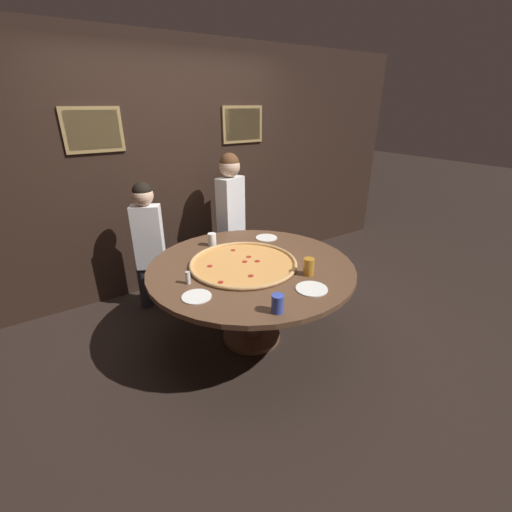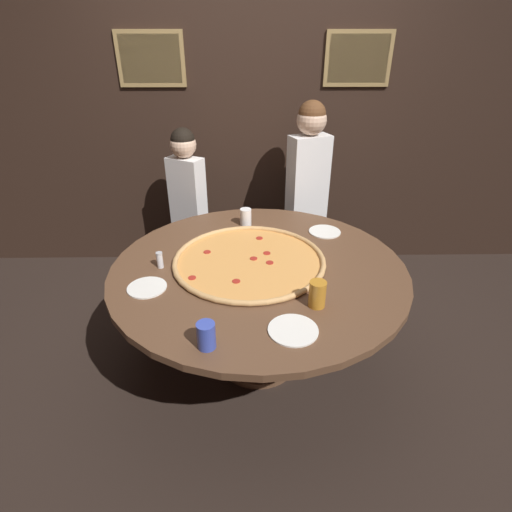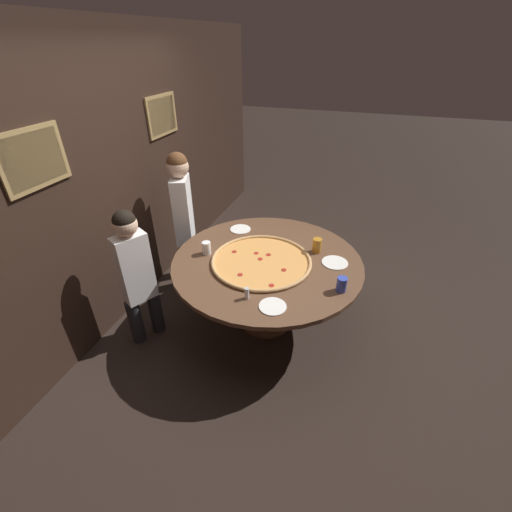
# 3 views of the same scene
# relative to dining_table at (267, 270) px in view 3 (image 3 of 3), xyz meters

# --- Properties ---
(ground_plane) EXTENTS (24.00, 24.00, 0.00)m
(ground_plane) POSITION_rel_dining_table_xyz_m (0.00, 0.00, -0.62)
(ground_plane) COLOR black
(back_wall) EXTENTS (6.40, 0.08, 2.60)m
(back_wall) POSITION_rel_dining_table_xyz_m (0.00, 1.46, 0.68)
(back_wall) COLOR black
(back_wall) RESTS_ON ground_plane
(dining_table) EXTENTS (1.72, 1.72, 0.74)m
(dining_table) POSITION_rel_dining_table_xyz_m (0.00, 0.00, 0.00)
(dining_table) COLOR brown
(dining_table) RESTS_ON ground_plane
(giant_pizza) EXTENTS (0.90, 0.90, 0.03)m
(giant_pizza) POSITION_rel_dining_table_xyz_m (-0.05, 0.04, 0.13)
(giant_pizza) COLOR #E0994C
(giant_pizza) RESTS_ON dining_table
(drink_cup_near_left) EXTENTS (0.08, 0.08, 0.12)m
(drink_cup_near_left) POSITION_rel_dining_table_xyz_m (-0.08, 0.56, 0.18)
(drink_cup_near_left) COLOR white
(drink_cup_near_left) RESTS_ON dining_table
(drink_cup_far_right) EXTENTS (0.08, 0.08, 0.14)m
(drink_cup_far_right) POSITION_rel_dining_table_xyz_m (0.28, -0.40, 0.19)
(drink_cup_far_right) COLOR #BC7A23
(drink_cup_far_right) RESTS_ON dining_table
(drink_cup_front_edge) EXTENTS (0.08, 0.08, 0.12)m
(drink_cup_front_edge) POSITION_rel_dining_table_xyz_m (-0.24, -0.69, 0.18)
(drink_cup_front_edge) COLOR #384CB7
(drink_cup_front_edge) RESTS_ON dining_table
(white_plate_near_front) EXTENTS (0.21, 0.21, 0.01)m
(white_plate_near_front) POSITION_rel_dining_table_xyz_m (-0.60, -0.23, 0.12)
(white_plate_near_front) COLOR white
(white_plate_near_front) RESTS_ON dining_table
(white_plate_far_back) EXTENTS (0.21, 0.21, 0.01)m
(white_plate_far_back) POSITION_rel_dining_table_xyz_m (0.46, 0.44, 0.12)
(white_plate_far_back) COLOR white
(white_plate_far_back) RESTS_ON dining_table
(white_plate_right_side) EXTENTS (0.23, 0.23, 0.01)m
(white_plate_right_side) POSITION_rel_dining_table_xyz_m (0.15, -0.59, 0.12)
(white_plate_right_side) COLOR white
(white_plate_right_side) RESTS_ON dining_table
(condiment_shaker) EXTENTS (0.04, 0.04, 0.10)m
(condiment_shaker) POSITION_rel_dining_table_xyz_m (-0.57, -0.01, 0.17)
(condiment_shaker) COLOR silver
(condiment_shaker) RESTS_ON dining_table
(diner_far_left) EXTENTS (0.35, 0.26, 1.32)m
(diner_far_left) POSITION_rel_dining_table_xyz_m (-0.54, 1.01, 0.13)
(diner_far_left) COLOR #232328
(diner_far_left) RESTS_ON ground_plane
(diner_side_left) EXTENTS (0.40, 0.27, 1.50)m
(diner_side_left) POSITION_rel_dining_table_xyz_m (0.42, 1.07, 0.23)
(diner_side_left) COLOR #232328
(diner_side_left) RESTS_ON ground_plane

